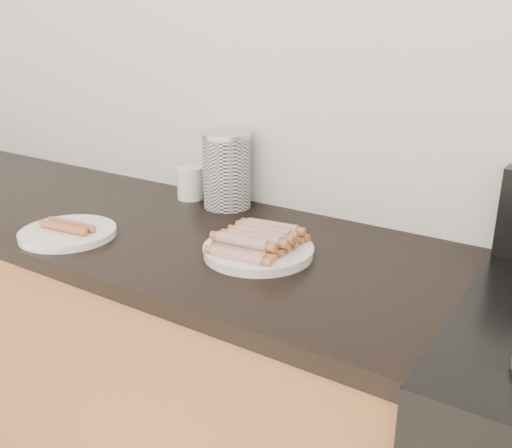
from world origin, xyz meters
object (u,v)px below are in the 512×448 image
Objects in this scene: canister at (227,170)px; side_plate at (68,233)px; main_plate at (258,252)px; mug at (190,183)px.

side_plate is at bearing -114.96° from canister.
main_plate is 2.61× the size of mug.
main_plate is at bearing 18.85° from side_plate.
mug is at bearing 148.20° from main_plate.
mug reaches higher than side_plate.
mug is (-0.14, -0.00, -0.06)m from canister.
mug is (-0.41, 0.25, 0.04)m from main_plate.
canister is at bearing 136.96° from main_plate.
side_plate is 0.46m from canister.
main_plate is 0.38m from canister.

